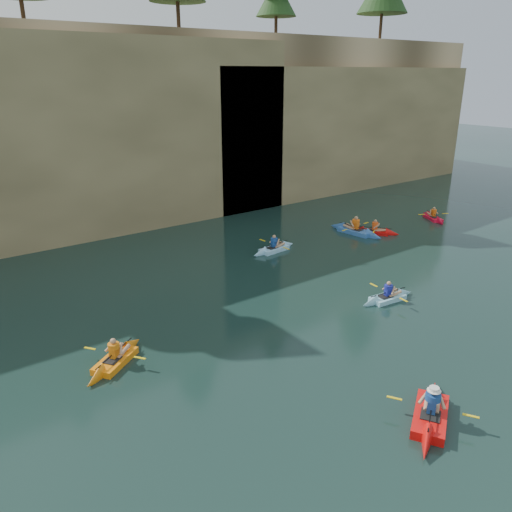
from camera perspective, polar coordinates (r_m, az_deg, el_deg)
ground at (r=13.58m, az=14.70°, el=-22.42°), size 160.00×160.00×0.00m
cliff at (r=36.93m, az=-23.88°, el=13.83°), size 70.00×16.00×12.00m
cliff_slab_center at (r=30.44m, az=-16.73°, el=13.08°), size 24.00×2.40×11.40m
cliff_slab_east at (r=41.74m, az=10.84°, el=14.20°), size 26.00×2.40×9.84m
sea_cave_center at (r=29.11m, az=-26.56°, el=3.22°), size 3.50×1.00×3.20m
sea_cave_east at (r=33.96m, az=-2.90°, el=8.64°), size 5.00×1.00×4.50m
main_kayaker at (r=15.22m, az=19.31°, el=-16.79°), size 3.48×2.54×1.33m
kayaker_orange at (r=17.45m, az=-15.80°, el=-11.34°), size 2.90×2.36×1.16m
kayaker_ltblue_near at (r=21.84m, az=14.80°, el=-4.60°), size 2.81×2.17×1.09m
kayaker_red_far at (r=34.78m, az=19.58°, el=4.17°), size 1.90×2.78×1.03m
kayaker_ltblue_mid at (r=26.89m, az=2.07°, el=0.85°), size 3.03×2.24×1.13m
kayaker_blue_east at (r=30.45m, az=11.28°, el=2.84°), size 2.56×3.77×1.32m
kayaker_extra_east at (r=30.64m, az=13.39°, el=2.74°), size 2.24×2.69×1.09m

